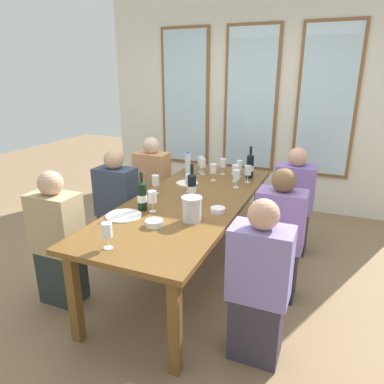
{
  "coord_description": "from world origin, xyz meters",
  "views": [
    {
      "loc": [
        1.16,
        -2.71,
        1.81
      ],
      "look_at": [
        0.0,
        0.06,
        0.79
      ],
      "focal_mm": 33.29,
      "sensor_mm": 36.0,
      "label": 1
    }
  ],
  "objects": [
    {
      "name": "seated_person_5",
      "position": [
        0.8,
        -0.02,
        0.53
      ],
      "size": [
        0.38,
        0.24,
        1.11
      ],
      "color": "#28282E",
      "rests_on": "ground"
    },
    {
      "name": "wine_glass_2",
      "position": [
        0.02,
        0.89,
        0.86
      ],
      "size": [
        0.07,
        0.07,
        0.17
      ],
      "color": "white",
      "rests_on": "dining_table"
    },
    {
      "name": "wine_bottle_2",
      "position": [
        0.32,
        0.87,
        0.87
      ],
      "size": [
        0.08,
        0.08,
        0.34
      ],
      "color": "black",
      "rests_on": "dining_table"
    },
    {
      "name": "wine_glass_9",
      "position": [
        0.28,
        0.49,
        0.86
      ],
      "size": [
        0.07,
        0.07,
        0.17
      ],
      "color": "white",
      "rests_on": "dining_table"
    },
    {
      "name": "wine_glass_1",
      "position": [
        0.21,
        0.87,
        0.86
      ],
      "size": [
        0.07,
        0.07,
        0.17
      ],
      "color": "white",
      "rests_on": "dining_table"
    },
    {
      "name": "wine_glass_6",
      "position": [
        -0.16,
        -0.38,
        0.86
      ],
      "size": [
        0.07,
        0.07,
        0.17
      ],
      "color": "white",
      "rests_on": "dining_table"
    },
    {
      "name": "wine_bottle_0",
      "position": [
        -0.26,
        -0.37,
        0.86
      ],
      "size": [
        0.08,
        0.08,
        0.32
      ],
      "color": "black",
      "rests_on": "dining_table"
    },
    {
      "name": "seated_person_2",
      "position": [
        -0.8,
        0.78,
        0.53
      ],
      "size": [
        0.38,
        0.24,
        1.11
      ],
      "color": "#252635",
      "rests_on": "ground"
    },
    {
      "name": "ground_plane",
      "position": [
        0.0,
        0.0,
        0.0
      ],
      "size": [
        12.0,
        12.0,
        0.0
      ],
      "primitive_type": "plane",
      "color": "#896C4C"
    },
    {
      "name": "white_plate_0",
      "position": [
        -0.32,
        -0.55,
        0.74
      ],
      "size": [
        0.28,
        0.28,
        0.01
      ],
      "primitive_type": "cylinder",
      "color": "white",
      "rests_on": "dining_table"
    },
    {
      "name": "wine_glass_0",
      "position": [
        0.34,
        0.7,
        0.86
      ],
      "size": [
        0.07,
        0.07,
        0.17
      ],
      "color": "white",
      "rests_on": "dining_table"
    },
    {
      "name": "wine_glass_3",
      "position": [
        -0.12,
        -1.04,
        0.86
      ],
      "size": [
        0.07,
        0.07,
        0.17
      ],
      "color": "white",
      "rests_on": "dining_table"
    },
    {
      "name": "wine_glass_8",
      "position": [
        -0.35,
        0.03,
        0.86
      ],
      "size": [
        0.07,
        0.07,
        0.17
      ],
      "color": "white",
      "rests_on": "dining_table"
    },
    {
      "name": "water_bottle",
      "position": [
        -0.36,
        0.79,
        0.85
      ],
      "size": [
        0.06,
        0.06,
        0.24
      ],
      "color": "white",
      "rests_on": "dining_table"
    },
    {
      "name": "wine_glass_4",
      "position": [
        -0.24,
        0.89,
        0.86
      ],
      "size": [
        0.07,
        0.07,
        0.17
      ],
      "color": "white",
      "rests_on": "dining_table"
    },
    {
      "name": "wine_glass_5",
      "position": [
        0.22,
        0.67,
        0.86
      ],
      "size": [
        0.07,
        0.07,
        0.17
      ],
      "color": "white",
      "rests_on": "dining_table"
    },
    {
      "name": "wine_glass_7",
      "position": [
        -0.08,
        0.18,
        0.86
      ],
      "size": [
        0.07,
        0.07,
        0.17
      ],
      "color": "white",
      "rests_on": "dining_table"
    },
    {
      "name": "white_plate_1",
      "position": [
        -0.2,
        0.42,
        0.74
      ],
      "size": [
        0.22,
        0.22,
        0.01
      ],
      "primitive_type": "cylinder",
      "color": "white",
      "rests_on": "dining_table"
    },
    {
      "name": "seated_person_4",
      "position": [
        -0.8,
        0.05,
        0.53
      ],
      "size": [
        0.38,
        0.24,
        1.11
      ],
      "color": "#272638",
      "rests_on": "ground"
    },
    {
      "name": "metal_pitcher",
      "position": [
        0.2,
        -0.43,
        0.84
      ],
      "size": [
        0.16,
        0.16,
        0.19
      ],
      "color": "silver",
      "rests_on": "dining_table"
    },
    {
      "name": "seated_person_1",
      "position": [
        0.8,
        -0.77,
        0.53
      ],
      "size": [
        0.38,
        0.24,
        1.11
      ],
      "color": "#36303D",
      "rests_on": "ground"
    },
    {
      "name": "wine_bottle_1",
      "position": [
        0.03,
        0.0,
        0.86
      ],
      "size": [
        0.08,
        0.08,
        0.32
      ],
      "color": "black",
      "rests_on": "dining_table"
    },
    {
      "name": "wine_glass_10",
      "position": [
        -0.0,
        0.63,
        0.86
      ],
      "size": [
        0.07,
        0.07,
        0.17
      ],
      "color": "white",
      "rests_on": "dining_table"
    },
    {
      "name": "seated_person_3",
      "position": [
        0.8,
        0.84,
        0.53
      ],
      "size": [
        0.38,
        0.24,
        1.11
      ],
      "color": "#293136",
      "rests_on": "ground"
    },
    {
      "name": "back_wall_with_windows",
      "position": [
        0.0,
        2.12,
        1.45
      ],
      "size": [
        4.15,
        0.1,
        2.9
      ],
      "color": "silver",
      "rests_on": "ground"
    },
    {
      "name": "wine_glass_11",
      "position": [
        -0.19,
        0.81,
        0.86
      ],
      "size": [
        0.07,
        0.07,
        0.17
      ],
      "color": "white",
      "rests_on": "dining_table"
    },
    {
      "name": "seated_person_0",
      "position": [
        -0.8,
        -0.77,
        0.53
      ],
      "size": [
        0.38,
        0.24,
        1.11
      ],
      "color": "#28312D",
      "rests_on": "ground"
    },
    {
      "name": "dining_table",
      "position": [
        0.0,
        0.0,
        0.67
      ],
      "size": [
        0.95,
        2.41,
        0.74
      ],
      "color": "brown",
      "rests_on": "ground"
    },
    {
      "name": "tasting_bowl_0",
      "position": [
        -0.01,
        -0.62,
        0.76
      ],
      "size": [
        0.13,
        0.13,
        0.05
      ],
      "primitive_type": "cylinder",
      "color": "white",
      "rests_on": "dining_table"
    },
    {
      "name": "tasting_bowl_1",
      "position": [
        0.33,
        -0.19,
        0.76
      ],
      "size": [
        0.12,
        0.12,
        0.04
      ],
      "primitive_type": "cylinder",
      "color": "white",
      "rests_on": "dining_table"
    }
  ]
}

